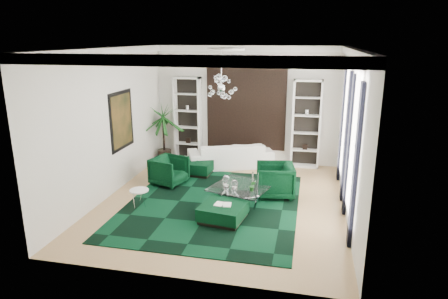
% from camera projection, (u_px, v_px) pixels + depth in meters
% --- Properties ---
extents(floor, '(6.00, 7.00, 0.02)m').
position_uv_depth(floor, '(223.00, 201.00, 10.23)').
color(floor, tan).
rests_on(floor, ground).
extents(ceiling, '(6.00, 7.00, 0.02)m').
position_uv_depth(ceiling, '(223.00, 48.00, 9.19)').
color(ceiling, white).
rests_on(ceiling, ground).
extents(wall_back, '(6.00, 0.02, 3.80)m').
position_uv_depth(wall_back, '(246.00, 105.00, 13.01)').
color(wall_back, silver).
rests_on(wall_back, ground).
extents(wall_front, '(6.00, 0.02, 3.80)m').
position_uv_depth(wall_front, '(176.00, 175.00, 6.41)').
color(wall_front, silver).
rests_on(wall_front, ground).
extents(wall_left, '(0.02, 7.00, 3.80)m').
position_uv_depth(wall_left, '(110.00, 123.00, 10.33)').
color(wall_left, silver).
rests_on(wall_left, ground).
extents(wall_right, '(0.02, 7.00, 3.80)m').
position_uv_depth(wall_right, '(352.00, 135.00, 9.09)').
color(wall_right, silver).
rests_on(wall_right, ground).
extents(crown_molding, '(6.00, 7.00, 0.18)m').
position_uv_depth(crown_molding, '(223.00, 52.00, 9.22)').
color(crown_molding, white).
rests_on(crown_molding, ceiling).
extents(ceiling_medallion, '(0.90, 0.90, 0.05)m').
position_uv_depth(ceiling_medallion, '(226.00, 49.00, 9.49)').
color(ceiling_medallion, white).
rests_on(ceiling_medallion, ceiling).
extents(tapestry, '(2.50, 0.06, 2.80)m').
position_uv_depth(tapestry, '(246.00, 106.00, 12.96)').
color(tapestry, black).
rests_on(tapestry, wall_back).
extents(shelving_left, '(0.90, 0.38, 2.80)m').
position_uv_depth(shelving_left, '(188.00, 119.00, 13.36)').
color(shelving_left, white).
rests_on(shelving_left, floor).
extents(shelving_right, '(0.90, 0.38, 2.80)m').
position_uv_depth(shelving_right, '(306.00, 124.00, 12.56)').
color(shelving_right, white).
rests_on(shelving_right, floor).
extents(painting, '(0.04, 1.30, 1.60)m').
position_uv_depth(painting, '(122.00, 120.00, 10.90)').
color(painting, black).
rests_on(painting, wall_left).
extents(window_near, '(0.03, 1.10, 2.90)m').
position_uv_depth(window_near, '(355.00, 145.00, 8.25)').
color(window_near, white).
rests_on(window_near, wall_right).
extents(curtain_near_a, '(0.07, 0.30, 3.25)m').
position_uv_depth(curtain_near_a, '(356.00, 167.00, 7.59)').
color(curtain_near_a, black).
rests_on(curtain_near_a, floor).
extents(curtain_near_b, '(0.07, 0.30, 3.25)m').
position_uv_depth(curtain_near_b, '(349.00, 146.00, 9.06)').
color(curtain_near_b, black).
rests_on(curtain_near_b, floor).
extents(window_far, '(0.03, 1.10, 2.90)m').
position_uv_depth(window_far, '(346.00, 122.00, 10.51)').
color(window_far, white).
rests_on(window_far, wall_right).
extents(curtain_far_a, '(0.07, 0.30, 3.25)m').
position_uv_depth(curtain_far_a, '(346.00, 138.00, 9.85)').
color(curtain_far_a, black).
rests_on(curtain_far_a, floor).
extents(curtain_far_b, '(0.07, 0.30, 3.25)m').
position_uv_depth(curtain_far_b, '(342.00, 125.00, 11.32)').
color(curtain_far_b, black).
rests_on(curtain_far_b, floor).
extents(rug, '(4.20, 5.00, 0.02)m').
position_uv_depth(rug, '(212.00, 204.00, 9.99)').
color(rug, black).
rests_on(rug, floor).
extents(sofa, '(2.86, 2.01, 0.78)m').
position_uv_depth(sofa, '(230.00, 155.00, 12.86)').
color(sofa, white).
rests_on(sofa, floor).
extents(armchair_left, '(1.09, 1.07, 0.80)m').
position_uv_depth(armchair_left, '(169.00, 171.00, 11.27)').
color(armchair_left, black).
rests_on(armchair_left, floor).
extents(armchair_right, '(1.11, 1.09, 0.88)m').
position_uv_depth(armchair_right, '(275.00, 180.00, 10.42)').
color(armchair_right, black).
rests_on(armchair_right, floor).
extents(coffee_table, '(1.65, 1.65, 0.46)m').
position_uv_depth(coffee_table, '(241.00, 195.00, 10.02)').
color(coffee_table, white).
rests_on(coffee_table, floor).
extents(ottoman_side, '(0.97, 0.97, 0.41)m').
position_uv_depth(ottoman_side, '(197.00, 167.00, 12.21)').
color(ottoman_side, black).
rests_on(ottoman_side, floor).
extents(ottoman_front, '(1.09, 1.09, 0.38)m').
position_uv_depth(ottoman_front, '(223.00, 212.00, 9.09)').
color(ottoman_front, black).
rests_on(ottoman_front, floor).
extents(book, '(0.39, 0.26, 0.03)m').
position_uv_depth(book, '(223.00, 204.00, 9.03)').
color(book, white).
rests_on(book, ottoman_front).
extents(side_table, '(0.60, 0.60, 0.45)m').
position_uv_depth(side_table, '(140.00, 199.00, 9.77)').
color(side_table, white).
rests_on(side_table, floor).
extents(palm, '(1.91, 1.91, 2.48)m').
position_uv_depth(palm, '(163.00, 126.00, 13.11)').
color(palm, '#154A17').
rests_on(palm, floor).
extents(chandelier, '(0.88, 0.88, 0.69)m').
position_uv_depth(chandelier, '(221.00, 88.00, 9.66)').
color(chandelier, white).
rests_on(chandelier, ceiling).
extents(table_plant, '(0.15, 0.12, 0.27)m').
position_uv_depth(table_plant, '(252.00, 186.00, 9.60)').
color(table_plant, '#154A17').
rests_on(table_plant, coffee_table).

